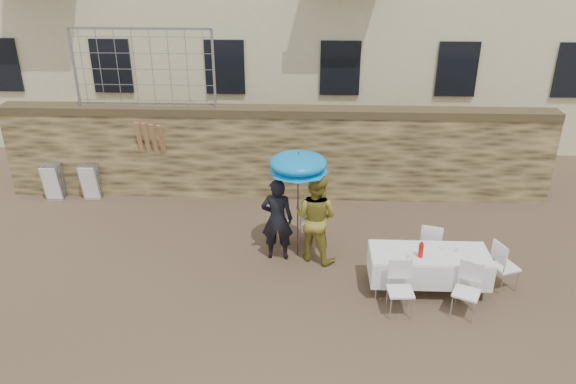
{
  "coord_description": "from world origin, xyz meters",
  "views": [
    {
      "loc": [
        0.81,
        -7.56,
        6.0
      ],
      "look_at": [
        0.4,
        2.2,
        1.4
      ],
      "focal_mm": 35.0,
      "sensor_mm": 36.0,
      "label": 1
    }
  ],
  "objects_px": {
    "table_chair_side": "(505,265)",
    "table_chair_back": "(431,244)",
    "soda_bottle": "(421,250)",
    "couple_chair_left": "(279,223)",
    "couple_chair_right": "(313,224)",
    "banquet_table": "(430,255)",
    "woman_dress": "(316,217)",
    "chair_stack_right": "(93,179)",
    "table_chair_front_right": "(467,292)",
    "umbrella": "(298,166)",
    "chair_stack_left": "(56,178)",
    "man_suit": "(277,219)",
    "table_chair_front_left": "(401,290)"
  },
  "relations": [
    {
      "from": "man_suit",
      "to": "woman_dress",
      "type": "height_order",
      "value": "woman_dress"
    },
    {
      "from": "table_chair_front_right",
      "to": "banquet_table",
      "type": "bearing_deg",
      "value": 149.43
    },
    {
      "from": "couple_chair_right",
      "to": "table_chair_front_left",
      "type": "relative_size",
      "value": 1.0
    },
    {
      "from": "banquet_table",
      "to": "table_chair_side",
      "type": "distance_m",
      "value": 1.43
    },
    {
      "from": "table_chair_side",
      "to": "chair_stack_right",
      "type": "bearing_deg",
      "value": 47.54
    },
    {
      "from": "umbrella",
      "to": "table_chair_back",
      "type": "distance_m",
      "value": 2.99
    },
    {
      "from": "man_suit",
      "to": "chair_stack_right",
      "type": "distance_m",
      "value": 5.39
    },
    {
      "from": "soda_bottle",
      "to": "table_chair_front_left",
      "type": "distance_m",
      "value": 0.84
    },
    {
      "from": "table_chair_front_right",
      "to": "umbrella",
      "type": "bearing_deg",
      "value": 173.25
    },
    {
      "from": "woman_dress",
      "to": "soda_bottle",
      "type": "relative_size",
      "value": 7.05
    },
    {
      "from": "couple_chair_left",
      "to": "table_chair_side",
      "type": "height_order",
      "value": "same"
    },
    {
      "from": "soda_bottle",
      "to": "umbrella",
      "type": "bearing_deg",
      "value": 150.48
    },
    {
      "from": "man_suit",
      "to": "soda_bottle",
      "type": "distance_m",
      "value": 2.82
    },
    {
      "from": "couple_chair_right",
      "to": "table_chair_back",
      "type": "relative_size",
      "value": 1.0
    },
    {
      "from": "woman_dress",
      "to": "banquet_table",
      "type": "bearing_deg",
      "value": -178.77
    },
    {
      "from": "woman_dress",
      "to": "table_chair_side",
      "type": "distance_m",
      "value": 3.57
    },
    {
      "from": "woman_dress",
      "to": "table_chair_front_right",
      "type": "height_order",
      "value": "woman_dress"
    },
    {
      "from": "table_chair_front_right",
      "to": "table_chair_side",
      "type": "distance_m",
      "value": 1.24
    },
    {
      "from": "woman_dress",
      "to": "table_chair_side",
      "type": "xyz_separation_m",
      "value": [
        3.43,
        -0.89,
        -0.44
      ]
    },
    {
      "from": "table_chair_front_right",
      "to": "table_chair_side",
      "type": "xyz_separation_m",
      "value": [
        0.9,
        0.85,
        0.0
      ]
    },
    {
      "from": "couple_chair_right",
      "to": "table_chair_back",
      "type": "bearing_deg",
      "value": -162.91
    },
    {
      "from": "woman_dress",
      "to": "table_chair_side",
      "type": "bearing_deg",
      "value": -167.37
    },
    {
      "from": "table_chair_back",
      "to": "chair_stack_right",
      "type": "relative_size",
      "value": 1.04
    },
    {
      "from": "couple_chair_right",
      "to": "table_chair_side",
      "type": "bearing_deg",
      "value": -167.44
    },
    {
      "from": "soda_bottle",
      "to": "couple_chair_left",
      "type": "bearing_deg",
      "value": 146.86
    },
    {
      "from": "woman_dress",
      "to": "chair_stack_right",
      "type": "height_order",
      "value": "woman_dress"
    },
    {
      "from": "couple_chair_right",
      "to": "soda_bottle",
      "type": "relative_size",
      "value": 3.69
    },
    {
      "from": "soda_bottle",
      "to": "table_chair_side",
      "type": "relative_size",
      "value": 0.27
    },
    {
      "from": "couple_chair_right",
      "to": "table_chair_back",
      "type": "distance_m",
      "value": 2.4
    },
    {
      "from": "soda_bottle",
      "to": "couple_chair_right",
      "type": "bearing_deg",
      "value": 138.16
    },
    {
      "from": "table_chair_side",
      "to": "woman_dress",
      "type": "bearing_deg",
      "value": 54.82
    },
    {
      "from": "man_suit",
      "to": "table_chair_front_left",
      "type": "relative_size",
      "value": 1.78
    },
    {
      "from": "table_chair_back",
      "to": "couple_chair_right",
      "type": "bearing_deg",
      "value": -0.97
    },
    {
      "from": "woman_dress",
      "to": "couple_chair_right",
      "type": "height_order",
      "value": "woman_dress"
    },
    {
      "from": "man_suit",
      "to": "umbrella",
      "type": "relative_size",
      "value": 0.83
    },
    {
      "from": "soda_bottle",
      "to": "table_chair_back",
      "type": "height_order",
      "value": "soda_bottle"
    },
    {
      "from": "couple_chair_right",
      "to": "banquet_table",
      "type": "xyz_separation_m",
      "value": [
        2.08,
        -1.54,
        0.25
      ]
    },
    {
      "from": "man_suit",
      "to": "chair_stack_right",
      "type": "height_order",
      "value": "man_suit"
    },
    {
      "from": "couple_chair_right",
      "to": "chair_stack_left",
      "type": "bearing_deg",
      "value": 16.46
    },
    {
      "from": "woman_dress",
      "to": "couple_chair_right",
      "type": "bearing_deg",
      "value": -57.7
    },
    {
      "from": "man_suit",
      "to": "chair_stack_right",
      "type": "xyz_separation_m",
      "value": [
        -4.68,
        2.65,
        -0.4
      ]
    },
    {
      "from": "chair_stack_left",
      "to": "chair_stack_right",
      "type": "distance_m",
      "value": 0.9
    },
    {
      "from": "banquet_table",
      "to": "chair_stack_right",
      "type": "xyz_separation_m",
      "value": [
        -7.46,
        3.64,
        -0.27
      ]
    },
    {
      "from": "chair_stack_left",
      "to": "chair_stack_right",
      "type": "bearing_deg",
      "value": 0.0
    },
    {
      "from": "chair_stack_left",
      "to": "table_chair_back",
      "type": "bearing_deg",
      "value": -18.34
    },
    {
      "from": "table_chair_back",
      "to": "table_chair_front_left",
      "type": "bearing_deg",
      "value": 79.61
    },
    {
      "from": "table_chair_side",
      "to": "table_chair_back",
      "type": "bearing_deg",
      "value": 39.05
    },
    {
      "from": "table_chair_back",
      "to": "soda_bottle",
      "type": "bearing_deg",
      "value": 84.07
    },
    {
      "from": "couple_chair_left",
      "to": "soda_bottle",
      "type": "height_order",
      "value": "soda_bottle"
    },
    {
      "from": "soda_bottle",
      "to": "banquet_table",
      "type": "bearing_deg",
      "value": 36.87
    }
  ]
}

